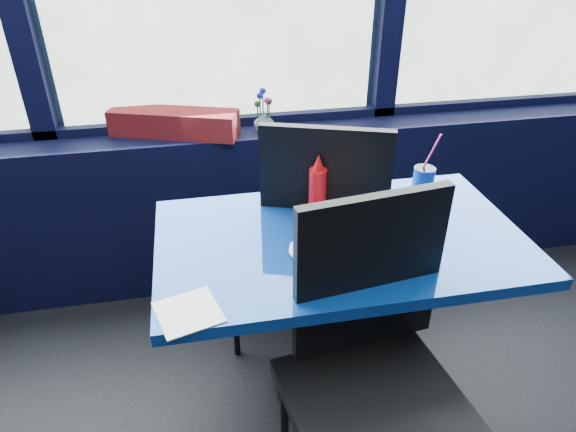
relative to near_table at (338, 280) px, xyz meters
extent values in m
cube|color=black|center=(-0.30, 0.87, -0.17)|extent=(5.00, 0.26, 0.80)
cube|color=black|center=(-0.30, 0.95, 0.24)|extent=(4.80, 0.08, 0.06)
cylinder|color=black|center=(0.00, 0.00, -0.55)|extent=(0.44, 0.44, 0.03)
cylinder|color=black|center=(0.00, 0.00, -0.23)|extent=(0.12, 0.12, 0.68)
cube|color=navy|center=(0.00, 0.00, 0.16)|extent=(1.20, 0.70, 0.04)
cube|color=black|center=(-0.02, -0.48, -0.06)|extent=(0.53, 0.53, 0.04)
cube|color=black|center=(0.01, -0.26, 0.22)|extent=(0.45, 0.09, 0.51)
cylinder|color=black|center=(-0.25, -0.31, -0.33)|extent=(0.03, 0.03, 0.48)
cylinder|color=black|center=(0.15, -0.25, -0.33)|extent=(0.03, 0.03, 0.48)
cube|color=black|center=(-0.09, 0.40, -0.06)|extent=(0.61, 0.61, 0.05)
cube|color=black|center=(-0.01, 0.19, 0.23)|extent=(0.44, 0.18, 0.52)
cylinder|color=black|center=(0.18, 0.52, -0.32)|extent=(0.03, 0.03, 0.49)
cylinder|color=black|center=(0.04, 0.14, -0.32)|extent=(0.03, 0.03, 0.49)
cylinder|color=black|center=(-0.21, 0.66, -0.32)|extent=(0.03, 0.03, 0.49)
cylinder|color=black|center=(-0.35, 0.28, -0.32)|extent=(0.03, 0.03, 0.49)
cube|color=maroon|center=(-0.52, 0.87, 0.29)|extent=(0.58, 0.32, 0.11)
imported|color=silver|center=(-0.13, 0.83, 0.28)|extent=(0.10, 0.11, 0.09)
cylinder|color=#1E5919|center=(-0.14, 0.83, 0.31)|extent=(0.01, 0.01, 0.15)
sphere|color=#231FB6|center=(-0.14, 0.83, 0.40)|extent=(0.03, 0.03, 0.03)
cylinder|color=#1E5919|center=(-0.11, 0.82, 0.30)|extent=(0.01, 0.01, 0.13)
sphere|color=#C93B90|center=(-0.11, 0.82, 0.38)|extent=(0.03, 0.03, 0.03)
cylinder|color=#1E5919|center=(-0.13, 0.84, 0.32)|extent=(0.01, 0.01, 0.17)
sphere|color=#231FB6|center=(-0.13, 0.84, 0.42)|extent=(0.03, 0.03, 0.03)
cylinder|color=#1E5919|center=(-0.15, 0.84, 0.29)|extent=(0.01, 0.01, 0.11)
sphere|color=#1E5919|center=(-0.15, 0.84, 0.36)|extent=(0.03, 0.03, 0.03)
cylinder|color=#1E5919|center=(-0.10, 0.83, 0.29)|extent=(0.01, 0.01, 0.12)
sphere|color=#1E5919|center=(-0.10, 0.83, 0.37)|extent=(0.03, 0.03, 0.03)
cylinder|color=red|center=(-0.05, -0.08, 0.20)|extent=(0.30, 0.30, 0.04)
cylinder|color=white|center=(-0.05, -0.08, 0.19)|extent=(0.29, 0.29, 0.00)
cylinder|color=white|center=(0.04, -0.04, 0.23)|extent=(0.09, 0.09, 0.08)
sphere|color=brown|center=(-0.06, -0.09, 0.24)|extent=(0.05, 0.05, 0.05)
cylinder|color=red|center=(-0.07, -0.09, 0.26)|extent=(0.05, 0.05, 0.01)
cylinder|color=red|center=(-0.04, 0.15, 0.27)|extent=(0.06, 0.06, 0.17)
cone|color=red|center=(-0.04, 0.15, 0.38)|extent=(0.04, 0.04, 0.06)
cylinder|color=#0E359A|center=(0.36, 0.19, 0.24)|extent=(0.08, 0.08, 0.12)
cylinder|color=black|center=(0.36, 0.19, 0.30)|extent=(0.07, 0.07, 0.01)
cylinder|color=#FF358C|center=(0.37, 0.18, 0.36)|extent=(0.05, 0.05, 0.17)
cube|color=white|center=(-0.50, -0.28, 0.18)|extent=(0.20, 0.20, 0.00)
camera|label=1|loc=(-0.44, -1.35, 1.11)|focal=32.00mm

